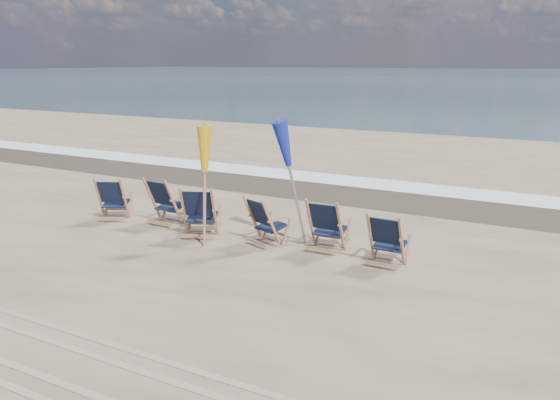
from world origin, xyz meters
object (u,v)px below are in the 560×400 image
(beach_chair_1, at_px, (173,203))
(beach_chair_3, at_px, (271,224))
(beach_chair_2, at_px, (214,213))
(beach_chair_0, at_px, (124,199))
(beach_chair_4, at_px, (340,228))
(beach_chair_5, at_px, (401,243))
(umbrella_yellow, at_px, (203,156))
(umbrella_blue, at_px, (294,148))

(beach_chair_1, relative_size, beach_chair_3, 1.08)
(beach_chair_3, bearing_deg, beach_chair_2, 19.07)
(beach_chair_0, distance_m, beach_chair_2, 2.47)
(beach_chair_3, distance_m, beach_chair_4, 1.31)
(beach_chair_5, bearing_deg, beach_chair_4, -8.26)
(beach_chair_0, bearing_deg, beach_chair_5, 154.96)
(umbrella_yellow, xyz_separation_m, umbrella_blue, (1.48, 0.83, 0.15))
(beach_chair_2, relative_size, beach_chair_4, 1.05)
(beach_chair_3, bearing_deg, beach_chair_5, -157.75)
(beach_chair_4, bearing_deg, beach_chair_5, 168.48)
(umbrella_yellow, bearing_deg, beach_chair_1, 153.66)
(beach_chair_0, bearing_deg, umbrella_yellow, 144.04)
(beach_chair_1, relative_size, beach_chair_4, 1.02)
(beach_chair_0, relative_size, beach_chair_1, 0.94)
(beach_chair_1, relative_size, umbrella_blue, 0.44)
(umbrella_yellow, height_order, umbrella_blue, umbrella_blue)
(beach_chair_1, distance_m, beach_chair_3, 2.53)
(beach_chair_0, relative_size, beach_chair_5, 1.02)
(beach_chair_3, bearing_deg, umbrella_blue, -98.45)
(beach_chair_1, xyz_separation_m, umbrella_yellow, (1.29, -0.64, 1.21))
(beach_chair_5, bearing_deg, beach_chair_2, 3.11)
(beach_chair_1, bearing_deg, beach_chair_0, 8.60)
(beach_chair_3, height_order, beach_chair_5, beach_chair_3)
(beach_chair_1, xyz_separation_m, beach_chair_4, (3.78, 0.05, -0.01))
(beach_chair_4, bearing_deg, beach_chair_1, -0.70)
(beach_chair_3, distance_m, umbrella_yellow, 1.79)
(umbrella_blue, bearing_deg, beach_chair_4, -8.31)
(umbrella_yellow, bearing_deg, beach_chair_4, 15.34)
(beach_chair_2, distance_m, beach_chair_4, 2.57)
(beach_chair_5, bearing_deg, umbrella_blue, -7.43)
(beach_chair_0, relative_size, umbrella_yellow, 0.44)
(beach_chair_3, relative_size, beach_chair_5, 1.01)
(beach_chair_1, bearing_deg, umbrella_blue, -173.58)
(umbrella_blue, bearing_deg, beach_chair_3, -118.36)
(beach_chair_0, distance_m, umbrella_yellow, 2.87)
(beach_chair_2, height_order, beach_chair_5, beach_chair_2)
(beach_chair_0, xyz_separation_m, umbrella_yellow, (2.53, -0.50, 1.24))
(beach_chair_1, distance_m, umbrella_yellow, 1.88)
(umbrella_blue, bearing_deg, beach_chair_2, -163.94)
(beach_chair_2, bearing_deg, umbrella_blue, 173.57)
(beach_chair_5, distance_m, umbrella_yellow, 3.92)
(beach_chair_2, relative_size, umbrella_yellow, 0.48)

